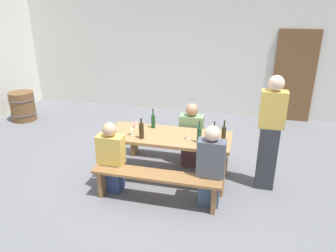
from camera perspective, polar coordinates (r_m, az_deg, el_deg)
name	(u,v)px	position (r m, az deg, el deg)	size (l,w,h in m)	color
ground_plane	(168,177)	(5.22, 0.00, -9.21)	(24.00, 24.00, 0.00)	slate
back_wall	(203,48)	(7.91, 6.23, 13.78)	(14.00, 0.20, 3.20)	silver
wooden_door	(294,77)	(7.87, 21.73, 8.25)	(0.90, 0.06, 2.10)	brown
tasting_table	(168,140)	(4.91, 0.00, -2.53)	(1.93, 0.76, 0.75)	#9E7247
bench_near	(156,180)	(4.48, -2.15, -9.71)	(1.83, 0.30, 0.45)	olive
bench_far	(177,141)	(5.64, 1.69, -2.68)	(1.83, 0.30, 0.45)	olive
wine_bottle_0	(153,121)	(5.12, -2.68, 0.90)	(0.07, 0.07, 0.32)	#194723
wine_bottle_1	(199,135)	(4.60, 5.64, -1.56)	(0.07, 0.07, 0.33)	#234C2D
wine_bottle_2	(214,134)	(4.69, 8.27, -1.38)	(0.06, 0.06, 0.30)	#234C2D
wine_bottle_3	(224,133)	(4.71, 10.01, -1.30)	(0.07, 0.07, 0.32)	#332814
wine_bottle_4	(142,131)	(4.74, -4.79, -0.82)	(0.07, 0.07, 0.32)	#332814
wine_glass_0	(131,128)	(4.87, -6.68, -0.32)	(0.08, 0.08, 0.17)	silver
wine_glass_1	(187,132)	(4.71, 3.46, -1.05)	(0.07, 0.07, 0.17)	silver
wine_glass_2	(135,121)	(5.17, -5.88, 0.83)	(0.07, 0.07, 0.14)	silver
wine_glass_3	(212,126)	(4.96, 7.99, -0.06)	(0.06, 0.06, 0.16)	silver
seated_guest_near_0	(111,159)	(4.75, -10.16, -5.87)	(0.39, 0.24, 1.08)	navy
seated_guest_near_1	(211,168)	(4.38, 7.68, -7.49)	(0.38, 0.24, 1.18)	#445872
seated_guest_far_0	(191,137)	(5.39, 4.20, -1.91)	(0.40, 0.24, 1.11)	brown
standing_host	(270,135)	(4.84, 17.84, -1.53)	(0.36, 0.24, 1.74)	#323238
wine_barrel	(23,106)	(8.26, -24.69, 3.26)	(0.59, 0.59, 0.68)	brown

